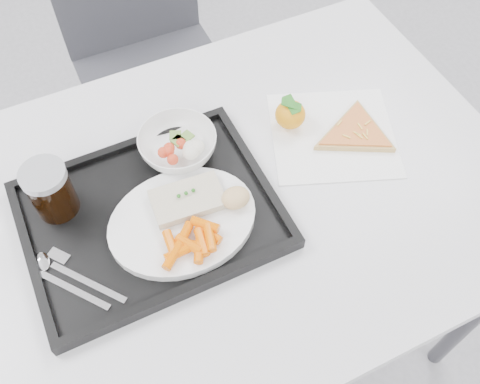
{
  "coord_description": "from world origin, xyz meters",
  "views": [
    {
      "loc": [
        -0.19,
        -0.22,
        1.6
      ],
      "look_at": [
        0.05,
        0.28,
        0.77
      ],
      "focal_mm": 40.0,
      "sensor_mm": 36.0,
      "label": 1
    }
  ],
  "objects_px": {
    "dinner_plate": "(183,221)",
    "salad_bowl": "(178,145)",
    "pizza_slice": "(356,132)",
    "table": "(213,217)",
    "tangerine": "(290,114)",
    "chair": "(145,44)",
    "tray": "(151,216)",
    "cola_glass": "(50,190)"
  },
  "relations": [
    {
      "from": "chair",
      "to": "tangerine",
      "type": "height_order",
      "value": "chair"
    },
    {
      "from": "pizza_slice",
      "to": "dinner_plate",
      "type": "bearing_deg",
      "value": -172.82
    },
    {
      "from": "pizza_slice",
      "to": "chair",
      "type": "bearing_deg",
      "value": 108.73
    },
    {
      "from": "pizza_slice",
      "to": "tangerine",
      "type": "bearing_deg",
      "value": 143.14
    },
    {
      "from": "tray",
      "to": "dinner_plate",
      "type": "xyz_separation_m",
      "value": [
        0.05,
        -0.04,
        0.02
      ]
    },
    {
      "from": "table",
      "to": "dinner_plate",
      "type": "relative_size",
      "value": 4.44
    },
    {
      "from": "chair",
      "to": "table",
      "type": "bearing_deg",
      "value": -97.27
    },
    {
      "from": "table",
      "to": "dinner_plate",
      "type": "height_order",
      "value": "dinner_plate"
    },
    {
      "from": "tray",
      "to": "pizza_slice",
      "type": "relative_size",
      "value": 2.27
    },
    {
      "from": "tray",
      "to": "tangerine",
      "type": "height_order",
      "value": "tangerine"
    },
    {
      "from": "tangerine",
      "to": "pizza_slice",
      "type": "bearing_deg",
      "value": -36.86
    },
    {
      "from": "table",
      "to": "cola_glass",
      "type": "xyz_separation_m",
      "value": [
        -0.26,
        0.1,
        0.14
      ]
    },
    {
      "from": "salad_bowl",
      "to": "pizza_slice",
      "type": "xyz_separation_m",
      "value": [
        0.35,
        -0.1,
        -0.03
      ]
    },
    {
      "from": "dinner_plate",
      "to": "tangerine",
      "type": "relative_size",
      "value": 3.31
    },
    {
      "from": "table",
      "to": "tray",
      "type": "height_order",
      "value": "tray"
    },
    {
      "from": "chair",
      "to": "dinner_plate",
      "type": "distance_m",
      "value": 0.8
    },
    {
      "from": "chair",
      "to": "dinner_plate",
      "type": "bearing_deg",
      "value": -102.24
    },
    {
      "from": "tangerine",
      "to": "chair",
      "type": "bearing_deg",
      "value": 101.7
    },
    {
      "from": "dinner_plate",
      "to": "salad_bowl",
      "type": "bearing_deg",
      "value": 70.6
    },
    {
      "from": "tray",
      "to": "cola_glass",
      "type": "relative_size",
      "value": 4.17
    },
    {
      "from": "table",
      "to": "chair",
      "type": "distance_m",
      "value": 0.73
    },
    {
      "from": "tangerine",
      "to": "pizza_slice",
      "type": "distance_m",
      "value": 0.14
    },
    {
      "from": "tray",
      "to": "salad_bowl",
      "type": "distance_m",
      "value": 0.15
    },
    {
      "from": "table",
      "to": "salad_bowl",
      "type": "relative_size",
      "value": 7.89
    },
    {
      "from": "tray",
      "to": "tangerine",
      "type": "distance_m",
      "value": 0.35
    },
    {
      "from": "table",
      "to": "chair",
      "type": "relative_size",
      "value": 1.29
    },
    {
      "from": "chair",
      "to": "salad_bowl",
      "type": "relative_size",
      "value": 6.11
    },
    {
      "from": "chair",
      "to": "salad_bowl",
      "type": "xyz_separation_m",
      "value": [
        -0.11,
        -0.59,
        0.25
      ]
    },
    {
      "from": "tray",
      "to": "pizza_slice",
      "type": "height_order",
      "value": "tray"
    },
    {
      "from": "cola_glass",
      "to": "chair",
      "type": "bearing_deg",
      "value": 60.15
    },
    {
      "from": "table",
      "to": "tangerine",
      "type": "xyz_separation_m",
      "value": [
        0.22,
        0.1,
        0.1
      ]
    },
    {
      "from": "chair",
      "to": "tray",
      "type": "xyz_separation_m",
      "value": [
        -0.21,
        -0.71,
        0.22
      ]
    },
    {
      "from": "chair",
      "to": "pizza_slice",
      "type": "xyz_separation_m",
      "value": [
        0.24,
        -0.7,
        0.22
      ]
    },
    {
      "from": "dinner_plate",
      "to": "salad_bowl",
      "type": "height_order",
      "value": "salad_bowl"
    },
    {
      "from": "dinner_plate",
      "to": "tangerine",
      "type": "distance_m",
      "value": 0.32
    },
    {
      "from": "tray",
      "to": "pizza_slice",
      "type": "distance_m",
      "value": 0.45
    },
    {
      "from": "tray",
      "to": "dinner_plate",
      "type": "distance_m",
      "value": 0.07
    },
    {
      "from": "salad_bowl",
      "to": "tangerine",
      "type": "xyz_separation_m",
      "value": [
        0.24,
        -0.02,
        -0.0
      ]
    },
    {
      "from": "salad_bowl",
      "to": "cola_glass",
      "type": "xyz_separation_m",
      "value": [
        -0.25,
        -0.02,
        0.03
      ]
    },
    {
      "from": "tray",
      "to": "cola_glass",
      "type": "height_order",
      "value": "cola_glass"
    },
    {
      "from": "dinner_plate",
      "to": "salad_bowl",
      "type": "distance_m",
      "value": 0.17
    },
    {
      "from": "dinner_plate",
      "to": "table",
      "type": "bearing_deg",
      "value": 27.09
    }
  ]
}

